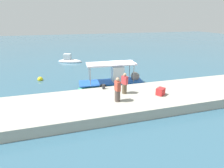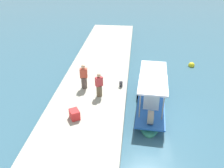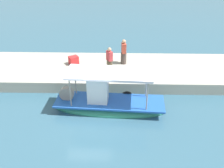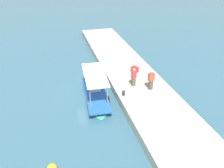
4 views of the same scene
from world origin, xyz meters
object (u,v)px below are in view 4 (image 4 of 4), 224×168
(cargo_crate, at_px, (135,69))
(fisherman_near_bollard, at_px, (134,78))
(fisherman_by_crate, at_px, (151,81))
(mooring_bollard, at_px, (124,93))
(main_fishing_boat, at_px, (96,94))
(marker_buoy, at_px, (52,168))

(cargo_crate, bearing_deg, fisherman_near_bollard, 157.51)
(fisherman_by_crate, distance_m, mooring_bollard, 2.67)
(main_fishing_boat, height_order, fisherman_by_crate, fisherman_by_crate)
(main_fishing_boat, relative_size, mooring_bollard, 15.71)
(main_fishing_boat, bearing_deg, fisherman_by_crate, -101.54)
(fisherman_by_crate, xyz_separation_m, cargo_crate, (3.54, 0.15, -0.53))
(fisherman_by_crate, relative_size, marker_buoy, 3.18)
(main_fishing_boat, xyz_separation_m, mooring_bollard, (-1.36, -2.11, 0.51))
(fisherman_near_bollard, relative_size, cargo_crate, 2.68)
(fisherman_near_bollard, height_order, mooring_bollard, fisherman_near_bollard)
(fisherman_near_bollard, xyz_separation_m, mooring_bollard, (-1.37, 1.35, -0.55))
(fisherman_near_bollard, height_order, marker_buoy, fisherman_near_bollard)
(fisherman_by_crate, xyz_separation_m, marker_buoy, (-6.01, 8.65, -1.43))
(fisherman_near_bollard, bearing_deg, fisherman_by_crate, -128.18)
(mooring_bollard, relative_size, cargo_crate, 0.66)
(marker_buoy, bearing_deg, fisherman_near_bollard, -46.86)
(mooring_bollard, distance_m, cargo_crate, 4.63)
(cargo_crate, bearing_deg, fisherman_by_crate, -177.52)
(fisherman_by_crate, bearing_deg, marker_buoy, 124.77)
(main_fishing_boat, distance_m, marker_buoy, 8.02)
(fisherman_near_bollard, height_order, cargo_crate, fisherman_near_bollard)
(fisherman_by_crate, bearing_deg, fisherman_near_bollard, 51.82)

